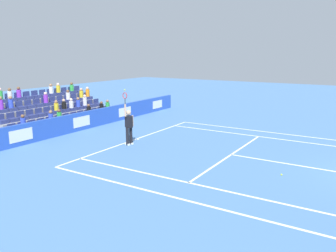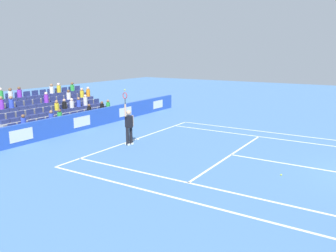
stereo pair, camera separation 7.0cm
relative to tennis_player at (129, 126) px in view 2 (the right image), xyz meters
The scene contains 12 objects.
line_baseline 1.52m from the tennis_player, 160.58° to the right, with size 10.97×0.10×0.01m, color white.
line_service 5.31m from the tennis_player, 102.02° to the left, with size 8.23×0.10×0.01m, color white.
line_centre_service 8.44m from the tennis_player, 97.46° to the left, with size 0.10×6.40×0.01m, color white.
line_singles_sideline_left 6.41m from the tennis_player, 61.44° to the left, with size 0.10×11.89×0.01m, color white.
line_singles_sideline_right 7.68m from the tennis_player, 133.09° to the left, with size 0.10×11.89×0.01m, color white.
line_doubles_sideline_left 7.16m from the tennis_player, 51.67° to the left, with size 0.10×11.89×0.01m, color white.
line_doubles_sideline_right 8.67m from the tennis_player, 139.76° to the left, with size 0.10×11.89×0.01m, color white.
line_centre_mark 1.50m from the tennis_player, 165.40° to the right, with size 0.10×0.20×0.01m, color white.
sponsor_barrier 4.72m from the tennis_player, 103.37° to the right, with size 20.67×0.22×1.09m.
tennis_player is the anchor object (origin of this frame).
stadium_stand 7.59m from the tennis_player, 98.27° to the right, with size 8.06×3.80×2.58m.
loose_tennis_ball 7.84m from the tennis_player, 86.38° to the left, with size 0.07×0.07×0.07m, color #D1E533.
Camera 2 is at (14.36, -0.85, 4.60)m, focal length 36.52 mm.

